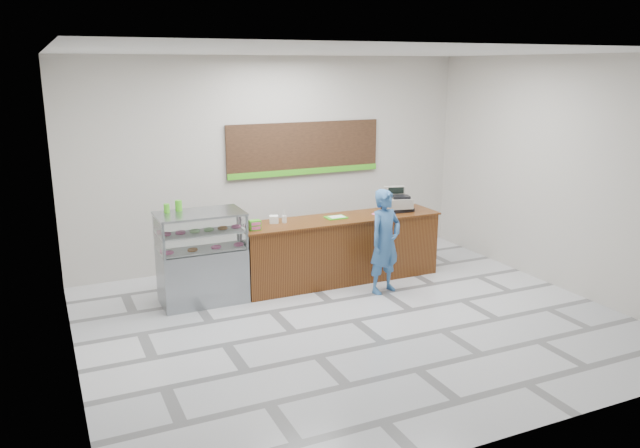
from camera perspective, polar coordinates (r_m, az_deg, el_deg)
name	(u,v)px	position (r m, az deg, el deg)	size (l,w,h in m)	color
floor	(355,321)	(8.51, 3.18, -8.81)	(7.00, 7.00, 0.00)	silver
back_wall	(274,162)	(10.69, -4.22, 5.72)	(7.00, 7.00, 0.00)	beige
ceiling	(359,52)	(7.83, 3.55, 15.45)	(7.00, 7.00, 0.00)	silver
sales_counter	(340,249)	(9.87, 1.87, -2.31)	(3.26, 0.76, 1.03)	brown
display_case	(202,257)	(9.10, -10.76, -2.98)	(1.22, 0.72, 1.33)	gray
menu_board	(305,149)	(10.83, -1.41, 6.84)	(2.80, 0.06, 0.90)	black
cash_register	(397,202)	(10.28, 7.09, 2.03)	(0.50, 0.51, 0.38)	black
card_terminal	(399,210)	(10.24, 7.25, 1.29)	(0.09, 0.18, 0.04)	black
serving_tray	(336,217)	(9.72, 1.46, 0.62)	(0.32, 0.23, 0.02)	#3ECB1F
napkin_box	(274,219)	(9.42, -4.25, 0.43)	(0.13, 0.13, 0.11)	white
straw_cup	(284,219)	(9.43, -3.28, 0.43)	(0.07, 0.07, 0.11)	silver
promo_box	(255,225)	(9.04, -5.97, -0.10)	(0.16, 0.11, 0.14)	green
donut_decal	(376,214)	(10.01, 5.16, 0.92)	(0.15, 0.15, 0.00)	#E15696
green_cup_left	(167,208)	(8.99, -13.84, 1.39)	(0.08, 0.08, 0.13)	green
green_cup_right	(179,206)	(9.08, -12.80, 1.65)	(0.10, 0.10, 0.15)	green
customer	(385,241)	(9.36, 5.97, -1.59)	(0.58, 0.38, 1.58)	#326097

